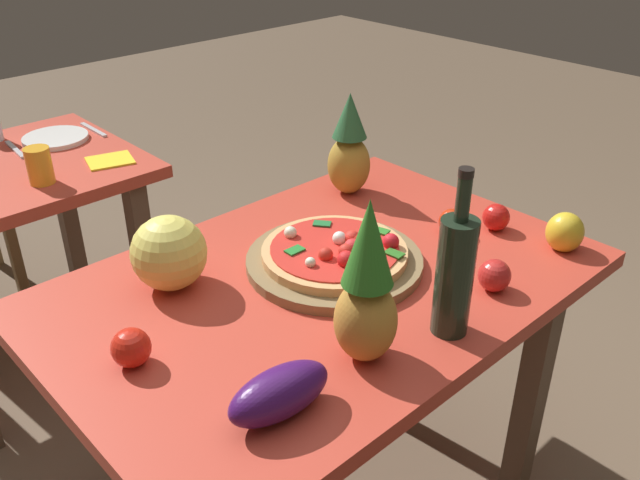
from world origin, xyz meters
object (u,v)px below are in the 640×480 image
at_px(wine_bottle, 455,273).
at_px(napkin_folded, 110,161).
at_px(tomato_near_board, 131,348).
at_px(display_table, 323,312).
at_px(pizza, 336,251).
at_px(pineapple_left, 349,149).
at_px(knife_utensil, 93,130).
at_px(tomato_by_bottle, 496,217).
at_px(bell_pepper, 565,232).
at_px(drinking_glass_juice, 39,166).
at_px(background_table, 7,208).
at_px(tomato_at_corner, 452,222).
at_px(eggplant, 279,393).
at_px(tomato_beside_pepper, 494,275).
at_px(dinner_plate, 55,138).
at_px(melon, 169,253).
at_px(pineapple_right, 367,291).
at_px(fork_utensil, 15,150).
at_px(pizza_board, 334,261).

xyz_separation_m(wine_bottle, napkin_folded, (-0.08, 1.30, -0.13)).
bearing_deg(tomato_near_board, display_table, -3.06).
distance_m(pizza, wine_bottle, 0.35).
height_order(pineapple_left, knife_utensil, pineapple_left).
bearing_deg(tomato_by_bottle, pineapple_left, 105.44).
relative_size(bell_pepper, drinking_glass_juice, 0.91).
bearing_deg(knife_utensil, drinking_glass_juice, -135.26).
xyz_separation_m(pizza, wine_bottle, (-0.01, -0.34, 0.10)).
relative_size(background_table, tomato_at_corner, 12.38).
bearing_deg(pineapple_left, wine_bottle, -117.74).
bearing_deg(eggplant, tomato_at_corner, 15.04).
relative_size(eggplant, tomato_at_corner, 2.96).
xyz_separation_m(pizza, pineapple_left, (0.32, 0.27, 0.09)).
distance_m(bell_pepper, tomato_beside_pepper, 0.28).
bearing_deg(dinner_plate, melon, -100.71).
relative_size(melon, bell_pepper, 1.68).
bearing_deg(knife_utensil, tomato_by_bottle, -73.07).
bearing_deg(pineapple_right, fork_utensil, 92.76).
relative_size(pizza_board, tomato_beside_pepper, 5.68).
xyz_separation_m(tomato_near_board, tomato_beside_pepper, (0.72, -0.32, -0.00)).
bearing_deg(dinner_plate, pizza_board, -84.27).
distance_m(eggplant, fork_utensil, 1.55).
distance_m(tomato_by_bottle, tomato_at_corner, 0.12).
xyz_separation_m(background_table, tomato_beside_pepper, (0.56, -1.46, 0.17)).
bearing_deg(napkin_folded, bell_pepper, -66.69).
height_order(background_table, napkin_folded, napkin_folded).
height_order(pizza, knife_utensil, pizza).
distance_m(melon, tomato_by_bottle, 0.84).
bearing_deg(knife_utensil, fork_utensil, -179.71).
height_order(bell_pepper, tomato_by_bottle, bell_pepper).
height_order(display_table, bell_pepper, bell_pepper).
bearing_deg(knife_utensil, eggplant, -105.12).
xyz_separation_m(pizza, drinking_glass_juice, (-0.31, 0.95, 0.01)).
xyz_separation_m(display_table, pizza, (0.06, 0.02, 0.14)).
bearing_deg(dinner_plate, drinking_glass_juice, -119.89).
height_order(display_table, drinking_glass_juice, drinking_glass_juice).
relative_size(pizza, tomato_by_bottle, 4.87).
distance_m(pineapple_left, tomato_at_corner, 0.37).
height_order(eggplant, tomato_by_bottle, eggplant).
height_order(tomato_beside_pepper, dinner_plate, tomato_beside_pepper).
relative_size(eggplant, knife_utensil, 1.11).
relative_size(pineapple_left, dinner_plate, 1.34).
relative_size(bell_pepper, eggplant, 0.50).
distance_m(tomato_near_board, drinking_glass_juice, 0.96).
bearing_deg(display_table, tomato_beside_pepper, -50.07).
bearing_deg(drinking_glass_juice, pizza, -71.90).
xyz_separation_m(pizza_board, tomato_at_corner, (0.33, -0.09, 0.02)).
bearing_deg(tomato_by_bottle, tomato_beside_pepper, -146.55).
height_order(wine_bottle, tomato_near_board, wine_bottle).
height_order(pizza_board, dinner_plate, pizza_board).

